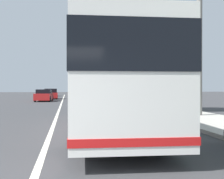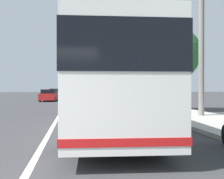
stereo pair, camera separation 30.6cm
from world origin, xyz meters
TOP-DOWN VIEW (x-y plane):
  - sidewalk_curb at (10.00, -7.10)m, footprint 110.00×3.60m
  - lane_divider_line at (10.00, 0.00)m, footprint 110.00×0.16m
  - coach_bus at (7.70, -2.12)m, footprint 10.87×3.10m
  - car_behind_bus at (31.86, 2.18)m, footprint 4.53×2.05m
  - car_far_distant at (38.64, 1.77)m, footprint 4.64×2.12m
  - car_oncoming at (51.45, -2.29)m, footprint 4.34×1.87m
  - car_ahead_same_lane at (53.56, 2.58)m, footprint 4.59×1.98m
  - roadside_tree_mid_block at (15.65, -7.50)m, footprint 3.91×3.91m
  - utility_pole at (11.35, -7.60)m, footprint 0.30×0.30m

SIDE VIEW (x-z plane):
  - lane_divider_line at x=10.00m, z-range 0.00..0.01m
  - sidewalk_curb at x=10.00m, z-range 0.00..0.14m
  - car_behind_bus at x=31.86m, z-range -0.02..1.41m
  - car_oncoming at x=51.45m, z-range -0.02..1.44m
  - car_ahead_same_lane at x=53.56m, z-range -0.03..1.45m
  - car_far_distant at x=38.64m, z-range -0.03..1.48m
  - coach_bus at x=7.70m, z-range 0.27..3.49m
  - roadside_tree_mid_block at x=15.65m, z-range 0.99..6.92m
  - utility_pole at x=11.35m, z-range 0.00..8.40m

